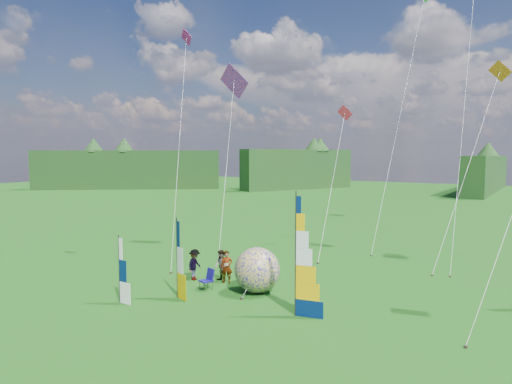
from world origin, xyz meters
The scene contains 17 objects.
ground centered at (0.00, 0.00, 0.00)m, with size 220.00×220.00×0.00m, color #236318.
treeline_ring centered at (0.00, 0.00, 4.00)m, with size 210.00×210.00×8.00m, color #163617, non-canonical shape.
feather_banner_main centered at (1.68, 3.17, 2.75)m, with size 1.47×0.10×5.50m, color #051A48, non-canonical shape.
side_banner_left centered at (-4.66, 2.20, 2.00)m, with size 1.10×0.10×3.99m, color #E6A900, non-canonical shape.
side_banner_far centered at (-6.48, 0.02, 1.64)m, with size 0.97×0.10×3.27m, color white, non-canonical shape.
bol_inflatable centered at (-1.70, 5.18, 1.22)m, with size 2.43×2.43×2.43m, color #000189.
spectator_a centered at (-4.17, 5.79, 0.93)m, with size 0.68×0.44×1.85m, color #66594C.
spectator_b centered at (-4.59, 5.81, 0.92)m, with size 0.90×0.44×1.85m, color #66594C.
spectator_c centered at (-6.12, 5.24, 0.91)m, with size 1.18×0.44×1.82m, color #66594C.
spectator_d centered at (-3.56, 7.82, 0.79)m, with size 0.92×0.38×1.58m, color #66594C.
camp_chair centered at (-4.27, 4.04, 0.58)m, with size 0.67×0.67×1.16m, color #100C5B, non-canonical shape.
kite_whale centered at (5.91, 19.99, 11.49)m, with size 3.77×14.65×22.98m, color black, non-canonical shape.
kite_rainbow_delta centered at (-9.43, 12.88, 7.95)m, with size 8.55×11.89×15.90m, color red, non-canonical shape.
small_kite_red centered at (-2.42, 16.60, 5.91)m, with size 3.45×9.69×11.81m, color red, non-canonical shape.
small_kite_orange centered at (6.57, 18.33, 7.34)m, with size 4.92×11.68×14.68m, color orange, non-canonical shape.
small_kite_pink centered at (-10.07, 8.36, 8.55)m, with size 5.73×7.89×17.10m, color #CC217C, non-canonical shape.
small_kite_green centered at (0.76, 22.67, 11.26)m, with size 2.69×13.21×22.52m, color green, non-canonical shape.
Camera 1 is at (11.28, -14.81, 7.31)m, focal length 32.00 mm.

